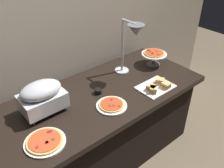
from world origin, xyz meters
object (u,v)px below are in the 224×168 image
(chafing_dish, at_px, (42,96))
(pizza_plate_front, at_px, (45,141))
(heat_lamp, at_px, (133,36))
(sandwich_platter, at_px, (157,86))
(pizza_plate_center, at_px, (112,105))
(pizza_plate_raised_stand, at_px, (154,55))
(sauce_cup_near, at_px, (98,91))

(chafing_dish, distance_m, pizza_plate_front, 0.37)
(heat_lamp, height_order, sandwich_platter, heat_lamp)
(pizza_plate_front, distance_m, sandwich_platter, 1.08)
(pizza_plate_center, xyz_separation_m, pizza_plate_raised_stand, (0.79, 0.26, 0.10))
(pizza_plate_center, relative_size, sauce_cup_near, 3.86)
(sandwich_platter, bearing_deg, pizza_plate_raised_stand, 45.87)
(chafing_dish, relative_size, sauce_cup_near, 5.14)
(heat_lamp, distance_m, sauce_cup_near, 0.58)
(heat_lamp, height_order, sauce_cup_near, heat_lamp)
(pizza_plate_center, xyz_separation_m, sandwich_platter, (0.48, -0.06, 0.01))
(pizza_plate_raised_stand, bearing_deg, chafing_dish, 178.58)
(pizza_plate_front, relative_size, pizza_plate_raised_stand, 1.09)
(pizza_plate_front, xyz_separation_m, sandwich_platter, (1.07, -0.05, 0.01))
(pizza_plate_front, height_order, sauce_cup_near, sauce_cup_near)
(pizza_plate_center, height_order, sauce_cup_near, sauce_cup_near)
(pizza_plate_front, bearing_deg, sauce_cup_near, 20.17)
(pizza_plate_raised_stand, xyz_separation_m, sauce_cup_near, (-0.76, -0.04, -0.09))
(heat_lamp, relative_size, pizza_plate_raised_stand, 2.09)
(pizza_plate_center, bearing_deg, pizza_plate_front, -178.66)
(pizza_plate_front, height_order, pizza_plate_raised_stand, pizza_plate_raised_stand)
(sauce_cup_near, bearing_deg, sandwich_platter, -31.72)
(chafing_dish, distance_m, pizza_plate_center, 0.55)
(pizza_plate_raised_stand, bearing_deg, pizza_plate_front, -168.81)
(pizza_plate_center, bearing_deg, sandwich_platter, -7.39)
(pizza_plate_front, relative_size, sauce_cup_near, 4.32)
(heat_lamp, relative_size, sandwich_platter, 1.68)
(heat_lamp, bearing_deg, pizza_plate_front, -166.46)
(pizza_plate_center, distance_m, sauce_cup_near, 0.22)
(chafing_dish, height_order, pizza_plate_raised_stand, chafing_dish)
(heat_lamp, bearing_deg, pizza_plate_center, -151.86)
(sauce_cup_near, bearing_deg, heat_lamp, 2.89)
(heat_lamp, xyz_separation_m, sauce_cup_near, (-0.42, -0.02, -0.40))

